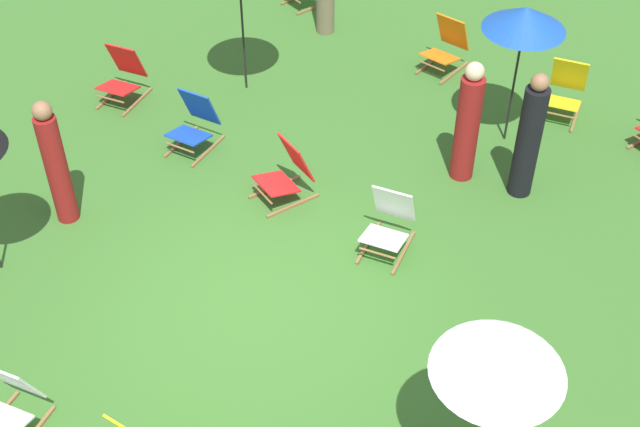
{
  "coord_description": "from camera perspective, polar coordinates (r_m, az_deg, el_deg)",
  "views": [
    {
      "loc": [
        4.82,
        -4.55,
        7.21
      ],
      "look_at": [
        0.0,
        1.2,
        0.5
      ],
      "focal_mm": 49.22,
      "sensor_mm": 36.0,
      "label": 1
    }
  ],
  "objects": [
    {
      "name": "deckchair_14",
      "position": [
        10.84,
        -2.18,
        2.64
      ],
      "size": [
        0.67,
        0.86,
        0.83
      ],
      "rotation": [
        0.0,
        0.0,
        -0.29
      ],
      "color": "olive",
      "rests_on": "ground"
    },
    {
      "name": "person_1",
      "position": [
        10.92,
        13.42,
        4.75
      ],
      "size": [
        0.42,
        0.42,
        1.74
      ],
      "rotation": [
        0.0,
        0.0,
        5.38
      ],
      "color": "black",
      "rests_on": "ground"
    },
    {
      "name": "deckchair_4",
      "position": [
        12.75,
        15.66,
        7.67
      ],
      "size": [
        0.69,
        0.87,
        0.83
      ],
      "rotation": [
        0.0,
        0.0,
        0.31
      ],
      "color": "olive",
      "rests_on": "ground"
    },
    {
      "name": "deckchair_2",
      "position": [
        8.95,
        -19.7,
        -11.55
      ],
      "size": [
        0.67,
        0.86,
        0.83
      ],
      "rotation": [
        0.0,
        0.0,
        0.29
      ],
      "color": "olive",
      "rests_on": "ground"
    },
    {
      "name": "umbrella_3",
      "position": [
        11.29,
        13.2,
        12.23
      ],
      "size": [
        1.05,
        1.05,
        1.99
      ],
      "color": "black",
      "rests_on": "ground"
    },
    {
      "name": "ground_plane",
      "position": [
        9.79,
        -4.54,
        -5.78
      ],
      "size": [
        40.0,
        40.0,
        0.0
      ],
      "primitive_type": "plane",
      "color": "#386B28"
    },
    {
      "name": "deckchair_1",
      "position": [
        13.42,
        8.21,
        10.7
      ],
      "size": [
        0.49,
        0.77,
        0.83
      ],
      "rotation": [
        0.0,
        0.0,
        0.01
      ],
      "color": "olive",
      "rests_on": "ground"
    },
    {
      "name": "umbrella_1",
      "position": [
        7.09,
        11.57,
        -9.44
      ],
      "size": [
        1.1,
        1.1,
        1.91
      ],
      "color": "black",
      "rests_on": "ground"
    },
    {
      "name": "person_4",
      "position": [
        11.05,
        9.57,
        5.75
      ],
      "size": [
        0.41,
        0.41,
        1.69
      ],
      "rotation": [
        0.0,
        0.0,
        3.61
      ],
      "color": "maroon",
      "rests_on": "ground"
    },
    {
      "name": "deckchair_8",
      "position": [
        11.78,
        -8.17,
        5.82
      ],
      "size": [
        0.62,
        0.84,
        0.83
      ],
      "rotation": [
        0.0,
        0.0,
        0.2
      ],
      "color": "olive",
      "rests_on": "ground"
    },
    {
      "name": "person_0",
      "position": [
        10.69,
        -16.81,
        3.08
      ],
      "size": [
        0.32,
        0.32,
        1.7
      ],
      "rotation": [
        0.0,
        0.0,
        0.21
      ],
      "color": "maroon",
      "rests_on": "ground"
    },
    {
      "name": "deckchair_7",
      "position": [
        12.91,
        -12.7,
        8.7
      ],
      "size": [
        0.67,
        0.86,
        0.83
      ],
      "rotation": [
        0.0,
        0.0,
        0.29
      ],
      "color": "olive",
      "rests_on": "ground"
    },
    {
      "name": "deckchair_0",
      "position": [
        10.17,
        4.49,
        -0.63
      ],
      "size": [
        0.67,
        0.86,
        0.83
      ],
      "rotation": [
        0.0,
        0.0,
        0.29
      ],
      "color": "olive",
      "rests_on": "ground"
    }
  ]
}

